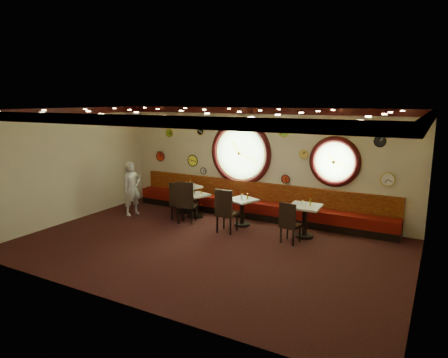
% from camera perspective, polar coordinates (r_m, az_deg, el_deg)
% --- Properties ---
extents(floor, '(9.00, 6.00, 0.00)m').
position_cam_1_polar(floor, '(9.60, -2.52, -9.63)').
color(floor, black).
rests_on(floor, ground).
extents(ceiling, '(9.00, 6.00, 0.02)m').
position_cam_1_polar(ceiling, '(8.97, -2.70, 9.84)').
color(ceiling, gold).
rests_on(ceiling, wall_back).
extents(wall_back, '(9.00, 0.02, 3.20)m').
position_cam_1_polar(wall_back, '(11.77, 5.04, 2.33)').
color(wall_back, '#ECE0C6').
rests_on(wall_back, floor).
extents(wall_front, '(9.00, 0.02, 3.20)m').
position_cam_1_polar(wall_front, '(6.85, -15.86, -4.61)').
color(wall_front, '#ECE0C6').
rests_on(wall_front, floor).
extents(wall_left, '(0.02, 6.00, 3.20)m').
position_cam_1_polar(wall_left, '(12.09, -21.13, 1.85)').
color(wall_left, '#ECE0C6').
rests_on(wall_left, floor).
extents(wall_right, '(0.02, 6.00, 3.20)m').
position_cam_1_polar(wall_right, '(7.86, 26.69, -3.37)').
color(wall_right, '#ECE0C6').
rests_on(wall_right, floor).
extents(molding_back, '(9.00, 0.10, 0.18)m').
position_cam_1_polar(molding_back, '(11.59, 5.07, 9.69)').
color(molding_back, '#330909').
rests_on(molding_back, wall_back).
extents(molding_front, '(9.00, 0.10, 0.18)m').
position_cam_1_polar(molding_front, '(6.64, -16.26, 8.12)').
color(molding_front, '#330909').
rests_on(molding_front, wall_back).
extents(molding_left, '(0.10, 6.00, 0.18)m').
position_cam_1_polar(molding_left, '(11.92, -21.49, 9.01)').
color(molding_left, '#330909').
rests_on(molding_left, wall_back).
extents(molding_right, '(0.10, 6.00, 0.18)m').
position_cam_1_polar(molding_right, '(7.65, 27.32, 7.69)').
color(molding_right, '#330909').
rests_on(molding_right, wall_back).
extents(banquette_base, '(8.00, 0.55, 0.20)m').
position_cam_1_polar(banquette_base, '(11.85, 4.36, -5.04)').
color(banquette_base, black).
rests_on(banquette_base, floor).
extents(banquette_seat, '(8.00, 0.55, 0.30)m').
position_cam_1_polar(banquette_seat, '(11.78, 4.38, -3.87)').
color(banquette_seat, '#5C0B07').
rests_on(banquette_seat, banquette_base).
extents(banquette_back, '(8.00, 0.10, 0.55)m').
position_cam_1_polar(banquette_back, '(11.88, 4.85, -1.76)').
color(banquette_back, '#600907').
rests_on(banquette_back, wall_back).
extents(porthole_left_glass, '(1.66, 0.02, 1.66)m').
position_cam_1_polar(porthole_left_glass, '(11.98, 2.42, 3.73)').
color(porthole_left_glass, '#88BD71').
rests_on(porthole_left_glass, wall_back).
extents(porthole_left_frame, '(1.98, 0.18, 1.98)m').
position_cam_1_polar(porthole_left_frame, '(11.97, 2.39, 3.72)').
color(porthole_left_frame, '#330909').
rests_on(porthole_left_frame, wall_back).
extents(porthole_left_ring, '(1.61, 0.03, 1.61)m').
position_cam_1_polar(porthole_left_ring, '(11.94, 2.32, 3.71)').
color(porthole_left_ring, gold).
rests_on(porthole_left_ring, wall_back).
extents(porthole_right_glass, '(1.10, 0.02, 1.10)m').
position_cam_1_polar(porthole_right_glass, '(11.05, 15.54, 2.42)').
color(porthole_right_glass, '#88BD71').
rests_on(porthole_right_glass, wall_back).
extents(porthole_right_frame, '(1.38, 0.18, 1.38)m').
position_cam_1_polar(porthole_right_frame, '(11.03, 15.52, 2.41)').
color(porthole_right_frame, '#330909').
rests_on(porthole_right_frame, wall_back).
extents(porthole_right_ring, '(1.09, 0.03, 1.09)m').
position_cam_1_polar(porthole_right_ring, '(11.00, 15.49, 2.39)').
color(porthole_right_ring, gold).
rests_on(porthole_right_ring, wall_back).
extents(wall_clock_0, '(0.32, 0.03, 0.32)m').
position_cam_1_polar(wall_clock_0, '(13.59, -9.07, 3.22)').
color(wall_clock_0, red).
rests_on(wall_clock_0, wall_back).
extents(wall_clock_1, '(0.20, 0.03, 0.20)m').
position_cam_1_polar(wall_clock_1, '(12.68, -2.94, 1.17)').
color(wall_clock_1, silver).
rests_on(wall_clock_1, wall_back).
extents(wall_clock_2, '(0.28, 0.03, 0.28)m').
position_cam_1_polar(wall_clock_2, '(10.74, 21.39, 5.04)').
color(wall_clock_2, black).
rests_on(wall_clock_2, wall_back).
extents(wall_clock_3, '(0.24, 0.03, 0.24)m').
position_cam_1_polar(wall_clock_3, '(11.49, 8.80, -0.00)').
color(wall_clock_3, red).
rests_on(wall_clock_3, wall_back).
extents(wall_clock_4, '(0.24, 0.03, 0.24)m').
position_cam_1_polar(wall_clock_4, '(12.57, -3.39, 6.83)').
color(wall_clock_4, black).
rests_on(wall_clock_4, wall_back).
extents(wall_clock_5, '(0.34, 0.03, 0.34)m').
position_cam_1_polar(wall_clock_5, '(10.84, 22.34, -0.06)').
color(wall_clock_5, white).
rests_on(wall_clock_5, wall_back).
extents(wall_clock_6, '(0.26, 0.03, 0.26)m').
position_cam_1_polar(wall_clock_6, '(13.26, -7.80, 6.54)').
color(wall_clock_6, '#9FD22A').
rests_on(wall_clock_6, wall_back).
extents(wall_clock_7, '(0.36, 0.03, 0.36)m').
position_cam_1_polar(wall_clock_7, '(12.84, -4.47, 2.64)').
color(wall_clock_7, '#FEFC38').
rests_on(wall_clock_7, wall_back).
extents(wall_clock_8, '(0.22, 0.03, 0.22)m').
position_cam_1_polar(wall_clock_8, '(11.21, 11.31, 3.51)').
color(wall_clock_8, gold).
rests_on(wall_clock_8, wall_back).
extents(wall_clock_9, '(0.30, 0.03, 0.30)m').
position_cam_1_polar(wall_clock_9, '(11.34, 8.53, 6.75)').
color(wall_clock_9, '#87CC3F').
rests_on(wall_clock_9, wall_back).
extents(table_a, '(1.02, 1.02, 0.84)m').
position_cam_1_polar(table_a, '(12.30, -5.45, -2.37)').
color(table_a, black).
rests_on(table_a, floor).
extents(table_b, '(0.81, 0.81, 0.70)m').
position_cam_1_polar(table_b, '(11.80, -3.94, -3.40)').
color(table_b, black).
rests_on(table_b, floor).
extents(table_c, '(0.88, 0.88, 0.75)m').
position_cam_1_polar(table_c, '(11.00, 2.59, -4.27)').
color(table_c, black).
rests_on(table_c, floor).
extents(table_d, '(0.78, 0.78, 0.83)m').
position_cam_1_polar(table_d, '(10.28, 11.46, -5.36)').
color(table_d, black).
rests_on(table_d, floor).
extents(chair_a, '(0.55, 0.55, 0.68)m').
position_cam_1_polar(chair_a, '(11.52, -6.50, -2.81)').
color(chair_a, black).
rests_on(chair_a, floor).
extents(chair_b, '(0.63, 0.63, 0.74)m').
position_cam_1_polar(chair_b, '(11.17, -5.48, -2.95)').
color(chair_b, black).
rests_on(chair_b, floor).
extents(chair_c, '(0.51, 0.51, 0.73)m').
position_cam_1_polar(chair_c, '(10.34, 0.20, -4.16)').
color(chair_c, black).
rests_on(chair_c, floor).
extents(chair_d, '(0.49, 0.49, 0.63)m').
position_cam_1_polar(chair_d, '(9.73, 9.27, -5.83)').
color(chair_d, black).
rests_on(chair_d, floor).
extents(condiment_a_salt, '(0.04, 0.04, 0.11)m').
position_cam_1_polar(condiment_a_salt, '(12.31, -5.41, -0.60)').
color(condiment_a_salt, silver).
rests_on(condiment_a_salt, table_a).
extents(condiment_b_salt, '(0.04, 0.04, 0.10)m').
position_cam_1_polar(condiment_b_salt, '(11.82, -4.36, -1.84)').
color(condiment_b_salt, '#B9B9BD').
rests_on(condiment_b_salt, table_b).
extents(condiment_c_salt, '(0.04, 0.04, 0.11)m').
position_cam_1_polar(condiment_c_salt, '(10.94, 2.55, -2.54)').
color(condiment_c_salt, silver).
rests_on(condiment_c_salt, table_c).
extents(condiment_d_salt, '(0.04, 0.04, 0.11)m').
position_cam_1_polar(condiment_d_salt, '(10.29, 11.17, -3.26)').
color(condiment_d_salt, silver).
rests_on(condiment_d_salt, table_d).
extents(condiment_a_pepper, '(0.03, 0.03, 0.09)m').
position_cam_1_polar(condiment_a_pepper, '(12.25, -5.61, -0.72)').
color(condiment_a_pepper, silver).
rests_on(condiment_a_pepper, table_a).
extents(condiment_b_pepper, '(0.03, 0.03, 0.09)m').
position_cam_1_polar(condiment_b_pepper, '(11.66, -4.20, -2.04)').
color(condiment_b_pepper, '#BDBDC1').
rests_on(condiment_b_pepper, table_b).
extents(condiment_c_pepper, '(0.04, 0.04, 0.10)m').
position_cam_1_polar(condiment_c_pepper, '(10.92, 2.53, -2.59)').
color(condiment_c_pepper, '#BBBBC0').
rests_on(condiment_c_pepper, table_c).
extents(condiment_d_pepper, '(0.03, 0.03, 0.09)m').
position_cam_1_polar(condiment_d_pepper, '(10.15, 11.56, -3.53)').
color(condiment_d_pepper, silver).
rests_on(condiment_d_pepper, table_d).
extents(condiment_a_bottle, '(0.05, 0.05, 0.15)m').
position_cam_1_polar(condiment_a_bottle, '(12.26, -4.83, -0.56)').
color(condiment_a_bottle, gold).
rests_on(condiment_a_bottle, table_a).
extents(condiment_b_bottle, '(0.05, 0.05, 0.15)m').
position_cam_1_polar(condiment_b_bottle, '(11.77, -3.22, -1.75)').
color(condiment_b_bottle, gold).
rests_on(condiment_b_bottle, table_b).
extents(condiment_c_bottle, '(0.05, 0.05, 0.15)m').
position_cam_1_polar(condiment_c_bottle, '(10.90, 3.39, -2.49)').
color(condiment_c_bottle, gold).
rests_on(condiment_c_bottle, table_c).
extents(condiment_d_bottle, '(0.05, 0.05, 0.17)m').
position_cam_1_polar(condiment_d_bottle, '(10.19, 12.23, -3.25)').
color(condiment_d_bottle, yellow).
rests_on(condiment_d_bottle, table_d).
extents(waiter, '(0.54, 0.68, 1.62)m').
position_cam_1_polar(waiter, '(12.26, -13.01, -1.31)').
color(waiter, silver).
rests_on(waiter, floor).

